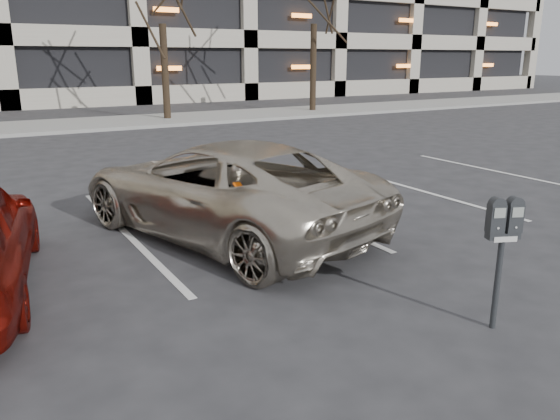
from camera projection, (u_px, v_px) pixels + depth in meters
ground at (291, 266)px, 6.70m from camera, size 140.00×140.00×0.00m
sidewalk at (63, 126)px, 19.97m from camera, size 80.00×4.00×0.12m
stall_lines at (126, 233)px, 7.93m from camera, size 16.90×5.20×0.00m
parking_meter at (503, 231)px, 4.92m from camera, size 0.34×0.23×1.25m
suv_silver at (224, 188)px, 7.76m from camera, size 3.49×5.31×1.36m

